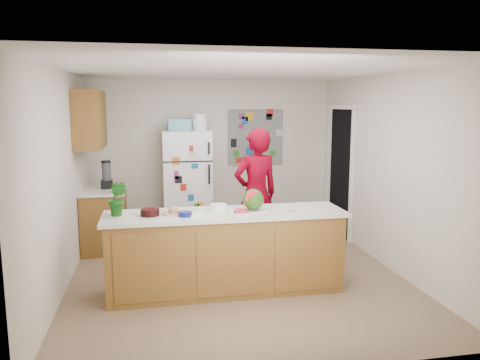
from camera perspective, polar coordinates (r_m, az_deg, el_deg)
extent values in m
cube|color=brown|center=(5.98, -0.56, -11.48)|extent=(4.00, 4.50, 0.02)
cube|color=beige|center=(7.88, -3.49, 2.96)|extent=(4.00, 0.02, 2.50)
cube|color=beige|center=(5.67, -21.00, -0.07)|extent=(0.02, 4.50, 2.50)
cube|color=beige|center=(6.33, 17.63, 1.02)|extent=(0.02, 4.50, 2.50)
cube|color=white|center=(5.61, -0.60, 13.35)|extent=(4.00, 4.50, 0.02)
cube|color=black|center=(7.65, 12.25, 0.84)|extent=(0.03, 0.85, 2.04)
cube|color=brown|center=(5.34, -1.75, -8.96)|extent=(2.60, 0.62, 0.88)
cube|color=silver|center=(5.21, -1.77, -4.15)|extent=(2.68, 0.70, 0.04)
cube|color=brown|center=(7.10, -16.17, -4.81)|extent=(0.60, 0.80, 0.86)
cube|color=silver|center=(7.00, -16.33, -1.24)|extent=(0.64, 0.84, 0.04)
cube|color=brown|center=(6.86, -17.84, 7.06)|extent=(0.35, 1.00, 0.80)
cube|color=silver|center=(7.52, -6.49, -0.46)|extent=(0.75, 0.70, 1.70)
cube|color=#5999B2|center=(7.41, -7.40, 6.70)|extent=(0.35, 0.28, 0.18)
cube|color=slate|center=(7.96, 1.90, 5.20)|extent=(0.95, 0.01, 0.95)
imported|color=#6D0011|center=(6.34, 1.97, -1.78)|extent=(0.74, 0.59, 1.79)
cylinder|color=black|center=(7.02, -15.96, 0.54)|extent=(0.13, 0.13, 0.38)
cube|color=silver|center=(5.24, 1.02, -3.79)|extent=(0.43, 0.36, 0.01)
sphere|color=#1A6211|center=(5.24, 1.62, -2.38)|extent=(0.24, 0.24, 0.24)
cylinder|color=#C82B4B|center=(5.17, 0.14, -3.78)|extent=(0.16, 0.16, 0.02)
cylinder|color=black|center=(5.13, -10.92, -3.89)|extent=(0.22, 0.22, 0.07)
cylinder|color=white|center=(5.34, -2.67, -3.29)|extent=(0.25, 0.25, 0.06)
cylinder|color=navy|center=(5.05, -6.67, -4.13)|extent=(0.18, 0.18, 0.05)
cylinder|color=#BBAA92|center=(5.17, -8.07, -4.02)|extent=(0.27, 0.27, 0.02)
cube|color=white|center=(5.09, -5.32, -4.18)|extent=(0.19, 0.17, 0.02)
cube|color=slate|center=(5.25, 6.13, -3.82)|extent=(0.09, 0.06, 0.01)
imported|color=#10440F|center=(5.17, -14.69, -2.19)|extent=(0.25, 0.23, 0.38)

